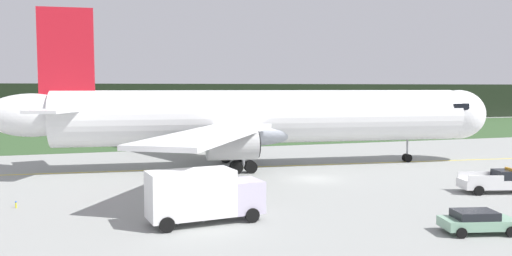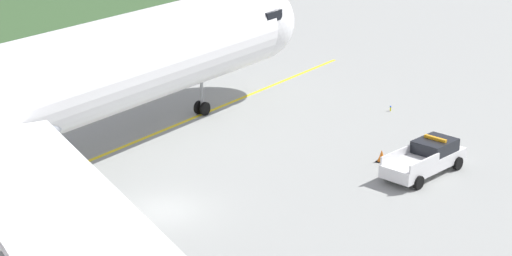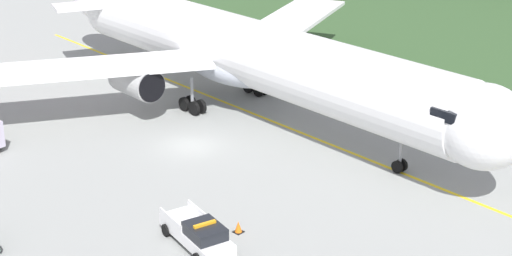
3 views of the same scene
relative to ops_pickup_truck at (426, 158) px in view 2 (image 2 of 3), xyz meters
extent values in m
plane|color=gray|center=(-11.41, 9.88, -0.90)|extent=(320.00, 320.00, 0.00)
cube|color=yellow|center=(-13.21, 18.19, -0.90)|extent=(67.18, 6.93, 0.01)
cylinder|color=white|center=(-13.21, 18.19, 4.32)|extent=(42.51, 9.59, 5.48)
ellipsoid|color=white|center=(8.87, 16.01, 4.32)|extent=(6.53, 6.04, 5.48)
cube|color=black|center=(7.58, 16.14, 5.27)|extent=(2.30, 5.36, 0.70)
cube|color=white|center=(-21.38, 7.59, 3.63)|extent=(15.18, 20.21, 0.35)
cylinder|color=#AEAEAE|center=(-18.85, 10.91, 2.34)|extent=(4.65, 3.06, 2.64)
cylinder|color=black|center=(-16.60, 10.69, 2.34)|extent=(0.36, 2.43, 2.43)
cylinder|color=gray|center=(2.74, 16.61, 0.79)|extent=(0.20, 0.20, 2.48)
cylinder|color=black|center=(2.77, 16.87, -0.45)|extent=(0.92, 0.31, 0.90)
cylinder|color=black|center=(2.72, 16.35, -0.45)|extent=(0.92, 0.31, 0.90)
cylinder|color=gray|center=(-16.65, 14.95, 0.94)|extent=(0.28, 0.28, 2.48)
cylinder|color=black|center=(-15.92, 15.23, -0.30)|extent=(1.22, 0.42, 1.20)
cylinder|color=black|center=(-15.99, 14.53, -0.30)|extent=(1.22, 0.42, 1.20)
cylinder|color=black|center=(-17.38, 14.67, -0.30)|extent=(1.22, 0.42, 1.20)
cube|color=silver|center=(-0.22, 0.06, -0.17)|extent=(6.04, 3.35, 0.70)
cube|color=black|center=(0.77, -0.20, 0.53)|extent=(2.67, 2.33, 0.70)
cube|color=silver|center=(-1.32, 1.31, 0.40)|extent=(2.68, 0.80, 0.45)
cube|color=silver|center=(-1.79, -0.49, 0.40)|extent=(2.68, 0.80, 0.45)
cube|color=orange|center=(0.77, -0.20, 0.96)|extent=(0.54, 1.38, 0.16)
cylinder|color=black|center=(1.91, 0.53, -0.52)|extent=(0.80, 0.43, 0.76)
cylinder|color=black|center=(1.40, -1.41, -0.52)|extent=(0.80, 0.43, 0.76)
cylinder|color=black|center=(-1.85, 1.52, -0.52)|extent=(0.80, 0.43, 0.76)
cylinder|color=black|center=(-2.36, -0.42, -0.52)|extent=(0.80, 0.43, 0.76)
cube|color=black|center=(0.46, 2.81, -0.89)|extent=(0.57, 0.57, 0.03)
cone|color=orange|center=(0.46, 2.81, -0.53)|extent=(0.44, 0.44, 0.69)
cylinder|color=yellow|center=(9.68, 5.82, -0.77)|extent=(0.10, 0.10, 0.26)
sphere|color=blue|center=(9.68, 5.82, -0.59)|extent=(0.12, 0.12, 0.12)
camera|label=1|loc=(-30.28, -32.12, 7.34)|focal=36.00mm
camera|label=2|loc=(-44.26, -14.08, 17.54)|focal=61.45mm
camera|label=3|loc=(29.19, -26.59, 22.08)|focal=54.92mm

